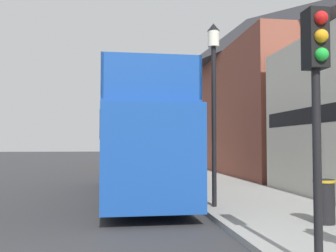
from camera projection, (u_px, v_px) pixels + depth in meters
The scene contains 9 objects.
ground_plane at pixel (71, 173), 25.05m from camera, with size 144.00×144.00×0.00m, color #333335.
sidewalk at pixel (188, 175), 23.06m from camera, with size 3.92×108.00×0.14m.
brick_terrace_rear at pixel (248, 94), 27.48m from camera, with size 6.00×20.33×10.70m.
tour_bus at pixel (136, 145), 14.13m from camera, with size 2.61×10.67×4.02m.
parked_car_ahead_of_bus at pixel (135, 164), 22.60m from camera, with size 1.91×4.26×1.60m.
traffic_signal at pixel (317, 77), 5.50m from camera, with size 0.28×0.42×3.64m.
lamp_post_nearest at pixel (214, 81), 11.06m from camera, with size 0.35×0.35×5.16m.
lamp_post_second at pixel (171, 115), 19.40m from camera, with size 0.35×0.35×4.60m.
litter_bin at pixel (324, 200), 8.57m from camera, with size 0.48×0.48×0.97m.
Camera 1 is at (2.67, -4.78, 1.88)m, focal length 42.00 mm.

